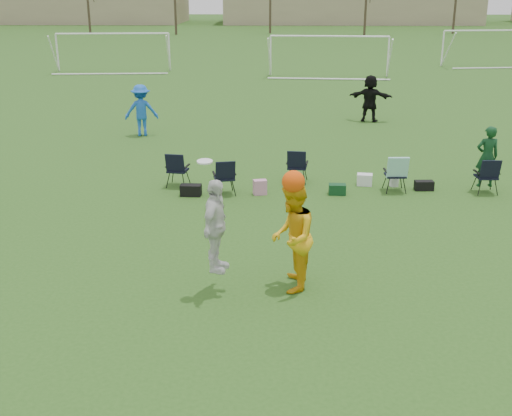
{
  "coord_description": "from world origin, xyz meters",
  "views": [
    {
      "loc": [
        0.66,
        -8.95,
        5.24
      ],
      "look_at": [
        0.32,
        2.64,
        1.25
      ],
      "focal_mm": 45.0,
      "sensor_mm": 36.0,
      "label": 1
    }
  ],
  "objects_px": {
    "fielder_blue": "(141,110)",
    "goal_right": "(494,37)",
    "center_contest": "(269,232)",
    "fielder_black": "(370,98)",
    "goal_mid": "(329,44)",
    "goal_left": "(113,41)"
  },
  "relations": [
    {
      "from": "goal_right",
      "to": "fielder_blue",
      "type": "bearing_deg",
      "value": -138.81
    },
    {
      "from": "center_contest",
      "to": "goal_right",
      "type": "relative_size",
      "value": 0.34
    },
    {
      "from": "fielder_blue",
      "to": "goal_right",
      "type": "bearing_deg",
      "value": -139.96
    },
    {
      "from": "goal_mid",
      "to": "goal_right",
      "type": "relative_size",
      "value": 1.01
    },
    {
      "from": "center_contest",
      "to": "goal_mid",
      "type": "xyz_separation_m",
      "value": [
        3.42,
        30.31,
        0.8
      ]
    },
    {
      "from": "goal_left",
      "to": "goal_right",
      "type": "distance_m",
      "value": 26.31
    },
    {
      "from": "fielder_blue",
      "to": "fielder_black",
      "type": "xyz_separation_m",
      "value": [
        8.84,
        2.92,
        0.01
      ]
    },
    {
      "from": "center_contest",
      "to": "fielder_black",
      "type": "bearing_deg",
      "value": 75.83
    },
    {
      "from": "fielder_black",
      "to": "center_contest",
      "type": "bearing_deg",
      "value": 92.14
    },
    {
      "from": "goal_right",
      "to": "fielder_black",
      "type": "bearing_deg",
      "value": -127.09
    },
    {
      "from": "fielder_black",
      "to": "goal_right",
      "type": "xyz_separation_m",
      "value": [
        11.44,
        20.57,
        0.97
      ]
    },
    {
      "from": "goal_mid",
      "to": "fielder_blue",
      "type": "bearing_deg",
      "value": -111.34
    },
    {
      "from": "goal_left",
      "to": "goal_mid",
      "type": "bearing_deg",
      "value": -13.13
    },
    {
      "from": "fielder_blue",
      "to": "center_contest",
      "type": "xyz_separation_m",
      "value": [
        4.86,
        -12.83,
        0.18
      ]
    },
    {
      "from": "goal_left",
      "to": "goal_mid",
      "type": "height_order",
      "value": "same"
    },
    {
      "from": "center_contest",
      "to": "goal_left",
      "type": "height_order",
      "value": "center_contest"
    },
    {
      "from": "center_contest",
      "to": "goal_mid",
      "type": "bearing_deg",
      "value": 83.57
    },
    {
      "from": "center_contest",
      "to": "goal_right",
      "type": "bearing_deg",
      "value": 67.0
    },
    {
      "from": "center_contest",
      "to": "goal_left",
      "type": "distance_m",
      "value": 34.01
    },
    {
      "from": "fielder_blue",
      "to": "goal_right",
      "type": "height_order",
      "value": "goal_right"
    },
    {
      "from": "fielder_blue",
      "to": "goal_mid",
      "type": "height_order",
      "value": "goal_mid"
    },
    {
      "from": "center_contest",
      "to": "goal_right",
      "type": "xyz_separation_m",
      "value": [
        15.42,
        36.31,
        0.8
      ]
    }
  ]
}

